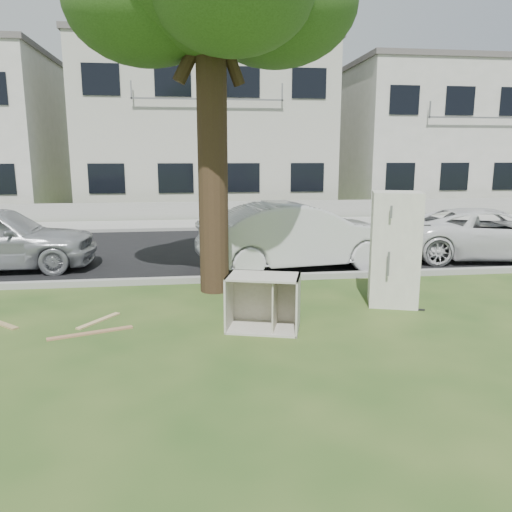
{
  "coord_description": "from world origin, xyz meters",
  "views": [
    {
      "loc": [
        -0.83,
        -7.38,
        2.53
      ],
      "look_at": [
        0.23,
        0.6,
        0.89
      ],
      "focal_mm": 35.0,
      "sensor_mm": 36.0,
      "label": 1
    }
  ],
  "objects": [
    {
      "name": "fridge",
      "position": [
        2.6,
        0.56,
        0.96
      ],
      "size": [
        0.98,
        0.95,
        1.93
      ],
      "primitive_type": "cube",
      "rotation": [
        0.0,
        0.0,
        -0.31
      ],
      "color": "beige",
      "rests_on": "ground"
    },
    {
      "name": "sidewalk",
      "position": [
        0.0,
        11.0,
        0.01
      ],
      "size": [
        120.0,
        2.8,
        0.01
      ],
      "primitive_type": "cube",
      "color": "gray",
      "rests_on": "ground"
    },
    {
      "name": "kerb_far",
      "position": [
        0.0,
        9.55,
        0.0
      ],
      "size": [
        120.0,
        0.18,
        0.12
      ],
      "primitive_type": "cube",
      "color": "gray",
      "rests_on": "ground"
    },
    {
      "name": "plank_c",
      "position": [
        -2.28,
        0.24,
        0.01
      ],
      "size": [
        0.56,
        0.75,
        0.02
      ],
      "primitive_type": "cube",
      "rotation": [
        0.0,
        0.0,
        0.96
      ],
      "color": "tan",
      "rests_on": "ground"
    },
    {
      "name": "car_center",
      "position": [
        1.6,
        3.48,
        0.74
      ],
      "size": [
        4.7,
        2.21,
        1.49
      ],
      "primitive_type": "imported",
      "rotation": [
        0.0,
        0.0,
        1.72
      ],
      "color": "silver",
      "rests_on": "ground"
    },
    {
      "name": "kerb_near",
      "position": [
        0.0,
        2.45,
        0.0
      ],
      "size": [
        120.0,
        0.18,
        0.12
      ],
      "primitive_type": "cube",
      "color": "gray",
      "rests_on": "ground"
    },
    {
      "name": "townhouse_right",
      "position": [
        12.0,
        17.5,
        3.42
      ],
      "size": [
        10.2,
        8.16,
        6.84
      ],
      "color": "silver",
      "rests_on": "ground"
    },
    {
      "name": "cabinet",
      "position": [
        0.2,
        -0.44,
        0.41
      ],
      "size": [
        1.19,
        0.91,
        0.82
      ],
      "primitive_type": "cube",
      "rotation": [
        0.0,
        0.0,
        -0.28
      ],
      "color": "white",
      "rests_on": "ground"
    },
    {
      "name": "townhouse_center",
      "position": [
        0.0,
        17.5,
        3.72
      ],
      "size": [
        11.22,
        8.16,
        7.44
      ],
      "color": "#B5B6A6",
      "rests_on": "ground"
    },
    {
      "name": "ground",
      "position": [
        0.0,
        0.0,
        0.0
      ],
      "size": [
        120.0,
        120.0,
        0.0
      ],
      "primitive_type": "plane",
      "color": "#254418"
    },
    {
      "name": "car_right",
      "position": [
        6.48,
        3.87,
        0.62
      ],
      "size": [
        4.76,
        2.78,
        1.25
      ],
      "primitive_type": "imported",
      "rotation": [
        0.0,
        0.0,
        1.41
      ],
      "color": "silver",
      "rests_on": "ground"
    },
    {
      "name": "low_wall",
      "position": [
        0.0,
        12.6,
        0.35
      ],
      "size": [
        120.0,
        0.15,
        0.7
      ],
      "primitive_type": "cube",
      "color": "gray",
      "rests_on": "ground"
    },
    {
      "name": "road",
      "position": [
        0.0,
        6.0,
        0.01
      ],
      "size": [
        120.0,
        7.0,
        0.01
      ],
      "primitive_type": "cube",
      "color": "black",
      "rests_on": "ground"
    },
    {
      "name": "plank_a",
      "position": [
        -2.29,
        -0.31,
        0.01
      ],
      "size": [
        1.16,
        0.48,
        0.02
      ],
      "primitive_type": "cube",
      "rotation": [
        0.0,
        0.0,
        0.33
      ],
      "color": "#9C6E4B",
      "rests_on": "ground"
    }
  ]
}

